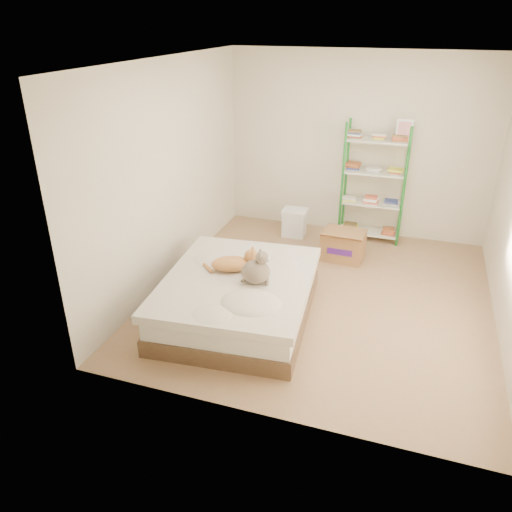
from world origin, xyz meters
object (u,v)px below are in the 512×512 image
at_px(shelf_unit, 374,182).
at_px(white_bin, 294,222).
at_px(cardboard_box, 343,245).
at_px(orange_cat, 231,262).
at_px(bed, 238,297).
at_px(grey_cat, 256,267).

xyz_separation_m(shelf_unit, white_bin, (-1.08, -0.27, -0.65)).
distance_m(cardboard_box, white_bin, 0.99).
distance_m(orange_cat, shelf_unit, 2.80).
distance_m(bed, white_bin, 2.38).
xyz_separation_m(orange_cat, grey_cat, (0.34, -0.18, 0.08)).
height_order(orange_cat, cardboard_box, orange_cat).
xyz_separation_m(bed, cardboard_box, (0.83, 1.83, -0.05)).
relative_size(bed, white_bin, 4.95).
bearing_deg(orange_cat, cardboard_box, 39.01).
xyz_separation_m(bed, orange_cat, (-0.13, 0.13, 0.35)).
relative_size(cardboard_box, white_bin, 1.38).
bearing_deg(cardboard_box, bed, -112.04).
relative_size(grey_cat, cardboard_box, 0.65).
distance_m(bed, grey_cat, 0.48).
bearing_deg(grey_cat, shelf_unit, -33.06).
xyz_separation_m(grey_cat, shelf_unit, (0.86, 2.69, 0.18)).
height_order(grey_cat, cardboard_box, grey_cat).
bearing_deg(shelf_unit, bed, -112.21).
relative_size(shelf_unit, cardboard_box, 3.08).
relative_size(bed, cardboard_box, 3.59).
height_order(orange_cat, white_bin, orange_cat).
relative_size(orange_cat, grey_cat, 1.39).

